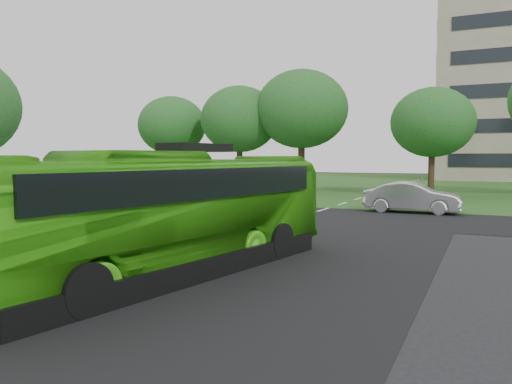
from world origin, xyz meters
TOP-DOWN VIEW (x-y plane):
  - ground at (0.00, 0.00)m, footprint 160.00×160.00m
  - street_surfaces at (-0.38, 22.75)m, footprint 120.00×120.00m
  - tree_park_a at (-12.05, 27.70)m, footprint 6.89×6.89m
  - tree_park_b at (-6.49, 28.43)m, footprint 7.84×7.84m
  - tree_park_c at (4.28, 26.54)m, footprint 5.98×5.98m
  - tree_park_f at (-19.68, 28.34)m, footprint 6.51×6.51m
  - bus at (1.00, -1.89)m, footprint 4.42×11.07m
  - sedan at (4.57, 14.72)m, footprint 4.82×1.72m

SIDE VIEW (x-z plane):
  - ground at x=0.00m, z-range 0.00..0.00m
  - street_surfaces at x=-0.38m, z-range -0.05..0.10m
  - sedan at x=4.57m, z-range 0.00..1.58m
  - bus at x=1.00m, z-range 0.00..3.00m
  - tree_park_c at x=4.28m, z-range 1.42..9.36m
  - tree_park_f at x=-19.68m, z-range 1.56..10.26m
  - tree_park_a at x=-12.05m, z-range 1.63..10.78m
  - tree_park_b at x=-6.49m, z-range 1.79..12.08m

